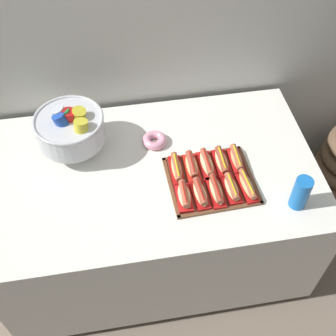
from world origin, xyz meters
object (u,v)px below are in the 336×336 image
object	(u,v)px
serving_tray	(211,181)
hot_dog_8	(222,162)
donut	(155,140)
hot_dog_2	(216,190)
hot_dog_9	(236,159)
cup_stack	(301,193)
hot_dog_3	(232,188)
punch_bowl	(70,128)
hot_dog_7	(207,164)
hot_dog_5	(176,169)
hot_dog_4	(247,186)
buffet_table	(155,210)
hot_dog_6	(192,166)
hot_dog_1	(200,193)
hot_dog_0	(184,196)

from	to	relation	value
serving_tray	hot_dog_8	bearing A→B (deg)	49.82
donut	hot_dog_8	bearing A→B (deg)	-34.55
serving_tray	hot_dog_2	distance (m)	0.09
donut	hot_dog_9	bearing A→B (deg)	-28.52
cup_stack	hot_dog_3	bearing A→B (deg)	157.98
punch_bowl	donut	bearing A→B (deg)	-3.73
hot_dog_2	donut	world-z (taller)	hot_dog_2
hot_dog_8	punch_bowl	world-z (taller)	punch_bowl
hot_dog_8	hot_dog_7	bearing A→B (deg)	-177.91
hot_dog_2	cup_stack	xyz separation A→B (m)	(0.35, -0.11, 0.05)
hot_dog_7	cup_stack	size ratio (longest dim) A/B	1.06
hot_dog_5	punch_bowl	bearing A→B (deg)	153.29
hot_dog_5	punch_bowl	xyz separation A→B (m)	(-0.48, 0.24, 0.12)
hot_dog_2	hot_dog_4	xyz separation A→B (m)	(0.15, 0.01, -0.00)
buffet_table	hot_dog_6	size ratio (longest dim) A/B	9.34
hot_dog_4	donut	bearing A→B (deg)	135.93
hot_dog_4	punch_bowl	distance (m)	0.89
serving_tray	hot_dog_1	bearing A→B (deg)	-130.18
hot_dog_2	punch_bowl	xyz separation A→B (m)	(-0.63, 0.40, 0.11)
hot_dog_9	buffet_table	bearing A→B (deg)	175.71
hot_dog_5	punch_bowl	distance (m)	0.55
hot_dog_1	hot_dog_9	size ratio (longest dim) A/B	1.03
buffet_table	hot_dog_3	bearing A→B (deg)	-30.54
hot_dog_5	hot_dog_2	bearing A→B (deg)	-45.63
hot_dog_0	punch_bowl	distance (m)	0.64
buffet_table	cup_stack	bearing A→B (deg)	-26.83
hot_dog_4	hot_dog_8	distance (m)	0.18
hot_dog_8	punch_bowl	distance (m)	0.75
hot_dog_2	hot_dog_8	distance (m)	0.18
hot_dog_3	hot_dog_7	size ratio (longest dim) A/B	0.90
hot_dog_5	hot_dog_0	bearing A→B (deg)	-87.91
hot_dog_8	punch_bowl	size ratio (longest dim) A/B	0.52
hot_dog_1	cup_stack	xyz separation A→B (m)	(0.43, -0.11, 0.05)
buffet_table	serving_tray	world-z (taller)	serving_tray
buffet_table	hot_dog_9	bearing A→B (deg)	-4.29
hot_dog_0	hot_dog_5	bearing A→B (deg)	92.09
cup_stack	donut	distance (m)	0.76
hot_dog_1	hot_dog_4	world-z (taller)	hot_dog_1
hot_dog_4	cup_stack	xyz separation A→B (m)	(0.20, -0.12, 0.05)
hot_dog_5	hot_dog_7	distance (m)	0.15
hot_dog_2	donut	size ratio (longest dim) A/B	1.43
hot_dog_0	hot_dog_1	size ratio (longest dim) A/B	0.93
donut	serving_tray	bearing A→B (deg)	-52.01
buffet_table	hot_dog_2	xyz separation A→B (m)	(0.26, -0.20, 0.39)
hot_dog_2	hot_dog_7	distance (m)	0.17
hot_dog_0	hot_dog_9	xyz separation A→B (m)	(0.29, 0.18, -0.00)
hot_dog_4	donut	distance (m)	0.53
buffet_table	hot_dog_5	bearing A→B (deg)	-21.53
serving_tray	hot_dog_2	world-z (taller)	hot_dog_2
buffet_table	hot_dog_2	size ratio (longest dim) A/B	8.98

